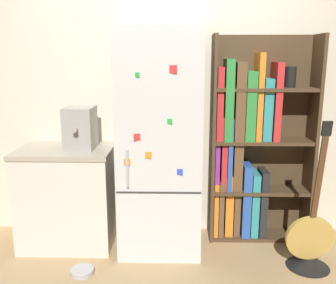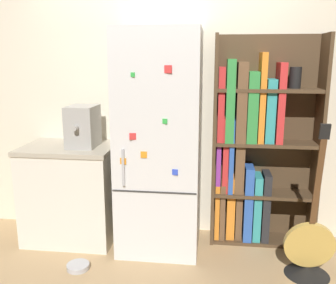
# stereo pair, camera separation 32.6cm
# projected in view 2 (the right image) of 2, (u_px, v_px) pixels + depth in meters

# --- Properties ---
(ground_plane) EXTENTS (16.00, 16.00, 0.00)m
(ground_plane) POSITION_uv_depth(u_px,v_px,m) (158.00, 250.00, 3.34)
(ground_plane) COLOR tan
(wall_back) EXTENTS (8.00, 0.05, 2.60)m
(wall_back) POSITION_uv_depth(u_px,v_px,m) (165.00, 99.00, 3.52)
(wall_back) COLOR beige
(wall_back) RESTS_ON ground_plane
(refrigerator) EXTENTS (0.70, 0.69, 1.92)m
(refrigerator) POSITION_uv_depth(u_px,v_px,m) (160.00, 143.00, 3.25)
(refrigerator) COLOR silver
(refrigerator) RESTS_ON ground_plane
(bookshelf) EXTENTS (0.93, 0.31, 1.88)m
(bookshelf) POSITION_uv_depth(u_px,v_px,m) (252.00, 149.00, 3.36)
(bookshelf) COLOR #4C3823
(bookshelf) RESTS_ON ground_plane
(kitchen_counter) EXTENTS (0.83, 0.61, 0.90)m
(kitchen_counter) POSITION_uv_depth(u_px,v_px,m) (72.00, 192.00, 3.49)
(kitchen_counter) COLOR silver
(kitchen_counter) RESTS_ON ground_plane
(espresso_machine) EXTENTS (0.24, 0.37, 0.37)m
(espresso_machine) POSITION_uv_depth(u_px,v_px,m) (83.00, 126.00, 3.32)
(espresso_machine) COLOR #A5A39E
(espresso_machine) RESTS_ON kitchen_counter
(guitar) EXTENTS (0.39, 0.35, 1.24)m
(guitar) POSITION_uv_depth(u_px,v_px,m) (308.00, 255.00, 2.92)
(guitar) COLOR black
(guitar) RESTS_ON ground_plane
(pet_bowl) EXTENTS (0.19, 0.19, 0.04)m
(pet_bowl) POSITION_uv_depth(u_px,v_px,m) (78.00, 266.00, 3.04)
(pet_bowl) COLOR #B7B7BC
(pet_bowl) RESTS_ON ground_plane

